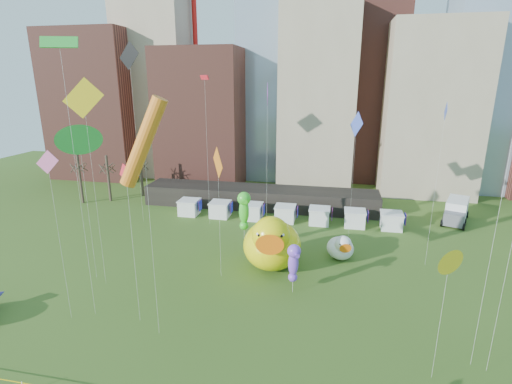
% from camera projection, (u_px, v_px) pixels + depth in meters
% --- Properties ---
extents(skyline, '(101.00, 23.00, 68.00)m').
position_uv_depth(skyline, '(310.00, 73.00, 74.52)').
color(skyline, brown).
rests_on(skyline, ground).
extents(pavilion, '(38.00, 6.00, 3.20)m').
position_uv_depth(pavilion, '(260.00, 197.00, 63.35)').
color(pavilion, black).
rests_on(pavilion, ground).
extents(vendor_tents, '(33.24, 2.80, 2.40)m').
position_uv_depth(vendor_tents, '(285.00, 214.00, 56.88)').
color(vendor_tents, white).
rests_on(vendor_tents, ground).
extents(bare_trees, '(8.44, 6.44, 8.50)m').
position_uv_depth(bare_trees, '(109.00, 178.00, 66.32)').
color(bare_trees, '#382B21').
rests_on(bare_trees, ground).
extents(big_duck, '(7.15, 9.09, 6.74)m').
position_uv_depth(big_duck, '(272.00, 243.00, 42.01)').
color(big_duck, yellow).
rests_on(big_duck, ground).
extents(small_duck, '(3.84, 4.56, 3.26)m').
position_uv_depth(small_duck, '(341.00, 247.00, 44.71)').
color(small_duck, white).
rests_on(small_duck, ground).
extents(seahorse_green, '(2.05, 2.31, 7.51)m').
position_uv_depth(seahorse_green, '(244.00, 208.00, 45.85)').
color(seahorse_green, silver).
rests_on(seahorse_green, ground).
extents(seahorse_purple, '(1.75, 1.94, 5.14)m').
position_uv_depth(seahorse_purple, '(293.00, 260.00, 37.03)').
color(seahorse_purple, silver).
rests_on(seahorse_purple, ground).
extents(box_truck, '(5.09, 7.91, 3.16)m').
position_uv_depth(box_truck, '(456.00, 210.00, 56.96)').
color(box_truck, white).
rests_on(box_truck, ground).
extents(kite_0, '(2.28, 2.50, 13.70)m').
position_uv_depth(kite_0, '(126.00, 174.00, 29.97)').
color(kite_0, silver).
rests_on(kite_0, ground).
extents(kite_1, '(1.90, 0.24, 14.96)m').
position_uv_depth(kite_1, '(48.00, 168.00, 30.21)').
color(kite_1, silver).
rests_on(kite_1, ground).
extents(kite_2, '(3.50, 1.19, 25.12)m').
position_uv_depth(kite_2, '(129.00, 58.00, 50.93)').
color(kite_2, silver).
rests_on(kite_2, ground).
extents(kite_3, '(2.67, 1.18, 23.26)m').
position_uv_depth(kite_3, '(59.00, 46.00, 28.19)').
color(kite_3, silver).
rests_on(kite_3, ground).
extents(kite_4, '(3.39, 1.34, 20.43)m').
position_uv_depth(kite_4, '(84.00, 101.00, 34.60)').
color(kite_4, silver).
rests_on(kite_4, ground).
extents(kite_5, '(0.27, 1.90, 18.10)m').
position_uv_depth(kite_5, '(445.00, 118.00, 39.09)').
color(kite_5, silver).
rests_on(kite_5, ground).
extents(kite_6, '(4.05, 1.81, 19.23)m').
position_uv_depth(kite_6, '(143.00, 143.00, 27.44)').
color(kite_6, silver).
rests_on(kite_6, ground).
extents(kite_7, '(0.51, 2.45, 19.94)m').
position_uv_depth(kite_7, '(267.00, 99.00, 42.13)').
color(kite_7, silver).
rests_on(kite_7, ground).
extents(kite_8, '(1.60, 1.45, 20.81)m').
position_uv_depth(kite_8, '(205.00, 81.00, 50.49)').
color(kite_8, silver).
rests_on(kite_8, ground).
extents(kite_11, '(2.41, 2.13, 16.14)m').
position_uv_depth(kite_11, '(79.00, 140.00, 36.80)').
color(kite_11, silver).
rests_on(kite_11, ground).
extents(kite_12, '(1.40, 1.21, 9.81)m').
position_uv_depth(kite_12, '(449.00, 262.00, 24.64)').
color(kite_12, silver).
rests_on(kite_12, ground).
extents(kite_13, '(1.40, 2.87, 16.52)m').
position_uv_depth(kite_13, '(356.00, 126.00, 47.48)').
color(kite_13, silver).
rests_on(kite_13, ground).
extents(kite_14, '(1.73, 2.57, 13.93)m').
position_uv_depth(kite_14, '(218.00, 164.00, 37.77)').
color(kite_14, silver).
rests_on(kite_14, ground).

